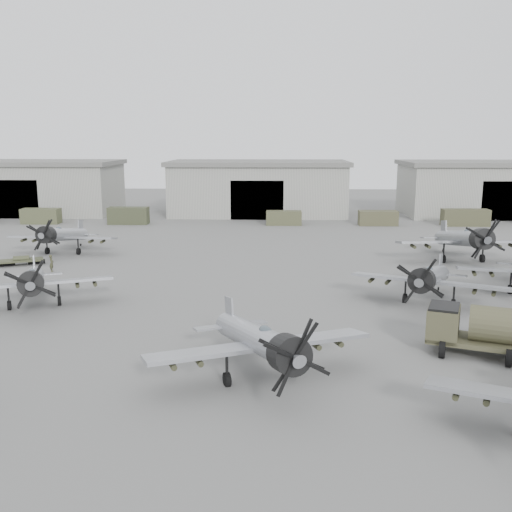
% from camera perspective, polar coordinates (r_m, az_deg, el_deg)
% --- Properties ---
extents(ground, '(220.00, 220.00, 0.00)m').
position_cam_1_polar(ground, '(34.29, -2.96, -9.29)').
color(ground, '#545452').
rests_on(ground, ground).
extents(hangar_left, '(29.00, 14.80, 8.70)m').
position_cam_1_polar(hangar_left, '(102.67, -21.62, 6.45)').
color(hangar_left, '#A5A59B').
rests_on(hangar_left, ground).
extents(hangar_center, '(29.00, 14.80, 8.70)m').
position_cam_1_polar(hangar_center, '(94.23, 0.24, 6.87)').
color(hangar_center, '#A5A59B').
rests_on(hangar_center, ground).
extents(hangar_right, '(29.00, 14.80, 8.70)m').
position_cam_1_polar(hangar_right, '(100.54, 22.57, 6.28)').
color(hangar_right, '#A5A59B').
rests_on(hangar_right, ground).
extents(support_truck_1, '(5.48, 2.20, 2.21)m').
position_cam_1_polar(support_truck_1, '(89.53, -20.70, 3.76)').
color(support_truck_1, '#484C31').
rests_on(support_truck_1, ground).
extents(support_truck_2, '(5.78, 2.20, 2.46)m').
position_cam_1_polar(support_truck_2, '(85.38, -12.63, 3.96)').
color(support_truck_2, '#393D28').
rests_on(support_truck_2, ground).
extents(support_truck_4, '(5.08, 2.20, 2.00)m').
position_cam_1_polar(support_truck_4, '(82.68, 2.80, 3.83)').
color(support_truck_4, '#484930').
rests_on(support_truck_4, ground).
extents(support_truck_5, '(5.51, 2.20, 2.11)m').
position_cam_1_polar(support_truck_5, '(83.97, 12.10, 3.74)').
color(support_truck_5, '#46452E').
rests_on(support_truck_5, ground).
extents(support_truck_6, '(6.56, 2.20, 2.37)m').
position_cam_1_polar(support_truck_6, '(86.99, 20.19, 3.64)').
color(support_truck_6, '#43432C').
rests_on(support_truck_6, ground).
extents(aircraft_near_1, '(11.70, 10.58, 4.75)m').
position_cam_1_polar(aircraft_near_1, '(29.19, 0.52, -8.57)').
color(aircraft_near_1, '#9DA0A6').
rests_on(aircraft_near_1, ground).
extents(aircraft_mid_1, '(11.33, 10.24, 4.59)m').
position_cam_1_polar(aircraft_mid_1, '(44.76, -21.43, -2.29)').
color(aircraft_mid_1, '#989BA0').
rests_on(aircraft_mid_1, ground).
extents(aircraft_mid_2, '(11.40, 10.33, 4.66)m').
position_cam_1_polar(aircraft_mid_2, '(44.12, 16.99, -2.14)').
color(aircraft_mid_2, '#92959A').
rests_on(aircraft_mid_2, ground).
extents(aircraft_far_0, '(11.64, 10.47, 4.65)m').
position_cam_1_polar(aircraft_far_0, '(64.58, -18.90, 2.00)').
color(aircraft_far_0, '#A1A3A9').
rests_on(aircraft_far_0, ground).
extents(aircraft_far_1, '(13.31, 11.97, 5.31)m').
position_cam_1_polar(aircraft_far_1, '(60.67, 20.15, 1.61)').
color(aircraft_far_1, gray).
rests_on(aircraft_far_1, ground).
extents(fuel_tanker, '(8.02, 4.97, 2.94)m').
position_cam_1_polar(fuel_tanker, '(35.28, 22.80, -6.71)').
color(fuel_tanker, '#47452E').
rests_on(fuel_tanker, ground).
extents(ground_crew, '(0.54, 0.67, 1.61)m').
position_cam_1_polar(ground_crew, '(56.69, -19.77, -0.69)').
color(ground_crew, '#3E3F29').
rests_on(ground_crew, ground).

